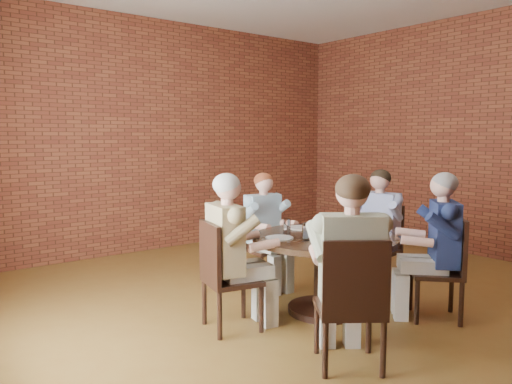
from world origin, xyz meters
TOP-DOWN VIEW (x-y plane):
  - floor at (0.00, 0.00)m, footprint 7.00×7.00m
  - wall_back at (0.00, 3.50)m, footprint 7.00×0.00m
  - wall_right at (3.25, 0.00)m, footprint 0.00×7.00m
  - dining_table at (-0.15, 0.00)m, footprint 1.38×1.38m
  - chair_a at (0.92, 0.17)m, footprint 0.49×0.49m
  - diner_a at (0.84, 0.16)m, footprint 0.72×0.62m
  - chair_b at (-0.08, 1.05)m, footprint 0.43×0.43m
  - diner_b at (-0.08, 0.98)m, footprint 0.54×0.65m
  - chair_c at (-1.17, 0.24)m, footprint 0.54×0.54m
  - diner_c at (-1.08, 0.22)m, footprint 0.79×0.69m
  - chair_d at (-0.88, -0.97)m, footprint 0.66×0.66m
  - diner_d at (-0.82, -0.90)m, footprint 0.89×0.92m
  - chair_e at (0.61, -0.81)m, footprint 0.62×0.62m
  - diner_e at (0.55, -0.75)m, footprint 0.86×0.86m
  - plate_a at (0.26, 0.16)m, footprint 0.26×0.26m
  - plate_b at (-0.06, 0.42)m, footprint 0.26×0.26m
  - plate_c at (-0.58, 0.16)m, footprint 0.26×0.26m
  - plate_d at (0.17, -0.29)m, footprint 0.26×0.26m
  - glass_a at (0.20, 0.06)m, footprint 0.07×0.07m
  - glass_b at (-0.06, 0.15)m, footprint 0.07×0.07m
  - glass_c at (-0.34, 0.32)m, footprint 0.07×0.07m
  - glass_d at (-0.35, 0.05)m, footprint 0.07×0.07m
  - glass_e at (-0.43, -0.03)m, footprint 0.07×0.07m
  - glass_f at (-0.25, -0.40)m, footprint 0.07×0.07m
  - glass_g at (-0.10, -0.22)m, footprint 0.07×0.07m
  - glass_h at (0.19, -0.03)m, footprint 0.07×0.07m
  - smartphone at (0.20, -0.39)m, footprint 0.08×0.15m

SIDE VIEW (x-z plane):
  - floor at x=0.00m, z-range 0.00..0.00m
  - chair_b at x=-0.08m, z-range 0.04..0.95m
  - chair_a at x=0.92m, z-range 0.04..0.98m
  - chair_e at x=0.61m, z-range 0.04..0.99m
  - chair_c at x=-1.17m, z-range 0.04..1.00m
  - chair_d at x=-0.88m, z-range 0.04..1.02m
  - dining_table at x=-0.15m, z-range 0.15..0.90m
  - diner_b at x=-0.08m, z-range 0.00..1.29m
  - diner_a at x=0.84m, z-range 0.00..1.33m
  - diner_e at x=0.55m, z-range 0.00..1.36m
  - diner_c at x=-1.08m, z-range 0.00..1.37m
  - diner_d at x=-0.82m, z-range 0.00..1.42m
  - smartphone at x=0.20m, z-range 0.75..0.76m
  - plate_a at x=0.26m, z-range 0.75..0.76m
  - plate_b at x=-0.06m, z-range 0.75..0.76m
  - plate_c at x=-0.58m, z-range 0.75..0.76m
  - plate_d at x=0.17m, z-range 0.75..0.76m
  - glass_a at x=0.20m, z-range 0.75..0.89m
  - glass_b at x=-0.06m, z-range 0.75..0.89m
  - glass_c at x=-0.34m, z-range 0.75..0.89m
  - glass_d at x=-0.35m, z-range 0.75..0.89m
  - glass_e at x=-0.43m, z-range 0.75..0.89m
  - glass_f at x=-0.25m, z-range 0.75..0.89m
  - glass_g at x=-0.10m, z-range 0.75..0.89m
  - glass_h at x=0.19m, z-range 0.75..0.89m
  - wall_back at x=0.00m, z-range -1.80..5.20m
  - wall_right at x=3.25m, z-range -1.80..5.20m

